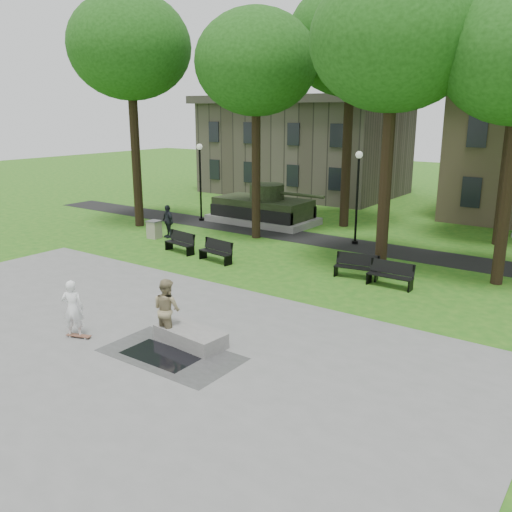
# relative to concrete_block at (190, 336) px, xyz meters

# --- Properties ---
(ground) EXTENTS (120.00, 120.00, 0.00)m
(ground) POSITION_rel_concrete_block_xyz_m (-1.99, 1.92, -0.24)
(ground) COLOR #205C15
(ground) RESTS_ON ground
(plaza) EXTENTS (22.00, 16.00, 0.02)m
(plaza) POSITION_rel_concrete_block_xyz_m (-1.99, -3.08, -0.23)
(plaza) COLOR gray
(plaza) RESTS_ON ground
(footpath) EXTENTS (44.00, 2.60, 0.01)m
(footpath) POSITION_rel_concrete_block_xyz_m (-1.99, 13.92, -0.24)
(footpath) COLOR black
(footpath) RESTS_ON ground
(building_left) EXTENTS (15.00, 10.00, 7.20)m
(building_left) POSITION_rel_concrete_block_xyz_m (-12.99, 28.42, 3.35)
(building_left) COLOR #4C443D
(building_left) RESTS_ON ground
(tree_0) EXTENTS (6.80, 6.80, 12.97)m
(tree_0) POSITION_rel_concrete_block_xyz_m (-13.99, 10.92, 9.78)
(tree_0) COLOR black
(tree_0) RESTS_ON ground
(tree_1) EXTENTS (6.20, 6.20, 11.63)m
(tree_1) POSITION_rel_concrete_block_xyz_m (-6.49, 12.42, 8.71)
(tree_1) COLOR black
(tree_1) RESTS_ON ground
(tree_2) EXTENTS (6.60, 6.60, 12.16)m
(tree_2) POSITION_rel_concrete_block_xyz_m (1.51, 10.42, 9.07)
(tree_2) COLOR black
(tree_2) RESTS_ON ground
(tree_4) EXTENTS (7.20, 7.20, 13.50)m
(tree_4) POSITION_rel_concrete_block_xyz_m (-3.99, 17.92, 10.15)
(tree_4) COLOR black
(tree_4) RESTS_ON ground
(lamp_left) EXTENTS (0.36, 0.36, 4.73)m
(lamp_left) POSITION_rel_concrete_block_xyz_m (-11.99, 14.22, 2.55)
(lamp_left) COLOR black
(lamp_left) RESTS_ON ground
(lamp_mid) EXTENTS (0.36, 0.36, 4.73)m
(lamp_mid) POSITION_rel_concrete_block_xyz_m (-1.49, 14.22, 2.55)
(lamp_mid) COLOR black
(lamp_mid) RESTS_ON ground
(tank_monument) EXTENTS (7.45, 3.40, 2.40)m
(tank_monument) POSITION_rel_concrete_block_xyz_m (-8.45, 15.92, 0.61)
(tank_monument) COLOR gray
(tank_monument) RESTS_ON ground
(puddle) EXTENTS (2.20, 1.20, 0.00)m
(puddle) POSITION_rel_concrete_block_xyz_m (-0.14, -1.08, -0.22)
(puddle) COLOR black
(puddle) RESTS_ON plaza
(concrete_block) EXTENTS (2.28, 1.18, 0.45)m
(concrete_block) POSITION_rel_concrete_block_xyz_m (0.00, 0.00, 0.00)
(concrete_block) COLOR gray
(concrete_block) RESTS_ON plaza
(skateboard) EXTENTS (0.80, 0.45, 0.07)m
(skateboard) POSITION_rel_concrete_block_xyz_m (-3.06, -1.65, -0.19)
(skateboard) COLOR brown
(skateboard) RESTS_ON plaza
(skateboarder) EXTENTS (0.78, 0.71, 1.78)m
(skateboarder) POSITION_rel_concrete_block_xyz_m (-3.25, -1.63, 0.67)
(skateboarder) COLOR white
(skateboarder) RESTS_ON plaza
(friend_watching) EXTENTS (0.98, 0.80, 1.89)m
(friend_watching) POSITION_rel_concrete_block_xyz_m (-0.79, -0.13, 0.72)
(friend_watching) COLOR #978861
(friend_watching) RESTS_ON plaza
(pedestrian_walker) EXTENTS (1.13, 0.74, 1.78)m
(pedestrian_walker) POSITION_rel_concrete_block_xyz_m (-10.38, 9.67, 0.65)
(pedestrian_walker) COLOR black
(pedestrian_walker) RESTS_ON ground
(park_bench_0) EXTENTS (1.85, 0.81, 1.00)m
(park_bench_0) POSITION_rel_concrete_block_xyz_m (-7.65, 7.73, 0.28)
(park_bench_0) COLOR black
(park_bench_0) RESTS_ON ground
(park_bench_1) EXTENTS (1.85, 0.77, 1.00)m
(park_bench_1) POSITION_rel_concrete_block_xyz_m (-5.15, 7.44, 0.28)
(park_bench_1) COLOR black
(park_bench_1) RESTS_ON ground
(park_bench_2) EXTENTS (1.85, 0.83, 1.00)m
(park_bench_2) POSITION_rel_concrete_block_xyz_m (1.13, 8.89, 0.28)
(park_bench_2) COLOR black
(park_bench_2) RESTS_ON ground
(park_bench_3) EXTENTS (1.80, 0.53, 1.00)m
(park_bench_3) POSITION_rel_concrete_block_xyz_m (2.71, 8.57, 0.28)
(park_bench_3) COLOR black
(park_bench_3) RESTS_ON ground
(trash_bin) EXTENTS (0.72, 0.72, 0.96)m
(trash_bin) POSITION_rel_concrete_block_xyz_m (-10.88, 9.11, 0.24)
(trash_bin) COLOR gray
(trash_bin) RESTS_ON ground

